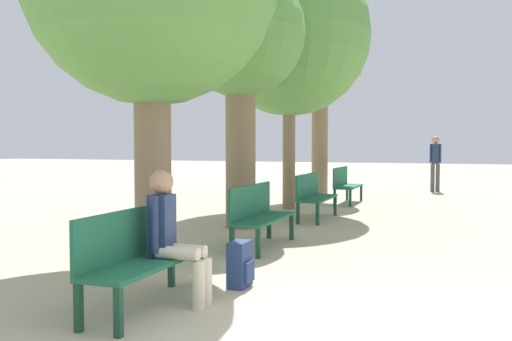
# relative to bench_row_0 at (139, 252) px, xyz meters

# --- Properties ---
(bench_row_0) EXTENTS (0.47, 1.67, 0.93)m
(bench_row_0) POSITION_rel_bench_row_0_xyz_m (0.00, 0.00, 0.00)
(bench_row_0) COLOR #1E6042
(bench_row_0) RESTS_ON ground_plane
(bench_row_1) EXTENTS (0.47, 1.67, 0.93)m
(bench_row_1) POSITION_rel_bench_row_0_xyz_m (0.00, 3.30, 0.00)
(bench_row_1) COLOR #1E6042
(bench_row_1) RESTS_ON ground_plane
(bench_row_2) EXTENTS (0.47, 1.67, 0.93)m
(bench_row_2) POSITION_rel_bench_row_0_xyz_m (0.00, 6.60, 0.00)
(bench_row_2) COLOR #1E6042
(bench_row_2) RESTS_ON ground_plane
(bench_row_3) EXTENTS (0.47, 1.67, 0.93)m
(bench_row_3) POSITION_rel_bench_row_0_xyz_m (0.00, 9.90, 0.00)
(bench_row_3) COLOR #1E6042
(bench_row_3) RESTS_ON ground_plane
(tree_row_1) EXTENTS (2.36, 2.36, 4.74)m
(tree_row_1) POSITION_rel_bench_row_0_xyz_m (-0.98, 5.08, 2.90)
(tree_row_1) COLOR #7A664C
(tree_row_1) RESTS_ON ground_plane
(tree_row_2) EXTENTS (3.76, 3.76, 5.94)m
(tree_row_2) POSITION_rel_bench_row_0_xyz_m (-0.98, 8.15, 3.51)
(tree_row_2) COLOR #7A664C
(tree_row_2) RESTS_ON ground_plane
(tree_row_3) EXTENTS (2.39, 2.39, 5.53)m
(tree_row_3) POSITION_rel_bench_row_0_xyz_m (-0.98, 11.19, 3.67)
(tree_row_3) COLOR #7A664C
(tree_row_3) RESTS_ON ground_plane
(person_seated) EXTENTS (0.61, 0.34, 1.30)m
(person_seated) POSITION_rel_bench_row_0_xyz_m (0.24, 0.21, 0.16)
(person_seated) COLOR beige
(person_seated) RESTS_ON ground_plane
(backpack) EXTENTS (0.22, 0.33, 0.49)m
(backpack) POSITION_rel_bench_row_0_xyz_m (0.62, 1.03, -0.29)
(backpack) COLOR navy
(backpack) RESTS_ON ground_plane
(pedestrian_near) EXTENTS (0.36, 0.25, 1.77)m
(pedestrian_near) POSITION_rel_bench_row_0_xyz_m (2.02, 14.32, 0.48)
(pedestrian_near) COLOR #4C4C4C
(pedestrian_near) RESTS_ON ground_plane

